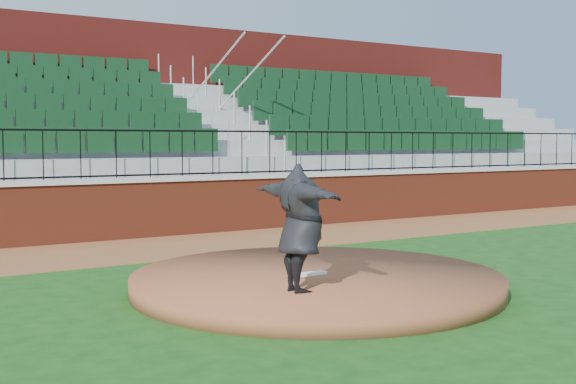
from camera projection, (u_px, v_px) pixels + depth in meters
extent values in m
plane|color=#164513|center=(347.00, 292.00, 10.20)|extent=(90.00, 90.00, 0.00)
cube|color=brown|center=(182.00, 245.00, 14.73)|extent=(34.00, 3.20, 0.01)
cube|color=maroon|center=(151.00, 209.00, 16.03)|extent=(34.00, 0.35, 1.20)
cube|color=#B7B7B7|center=(150.00, 179.00, 15.98)|extent=(34.00, 0.45, 0.10)
cube|color=maroon|center=(73.00, 117.00, 20.52)|extent=(34.00, 0.50, 5.50)
cylinder|color=brown|center=(316.00, 282.00, 10.31)|extent=(5.14, 5.14, 0.25)
cube|color=white|center=(307.00, 274.00, 10.11)|extent=(0.56, 0.17, 0.04)
imported|color=black|center=(300.00, 228.00, 8.96)|extent=(0.66, 1.95, 1.56)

